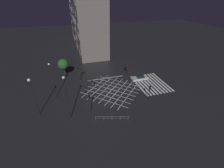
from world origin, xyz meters
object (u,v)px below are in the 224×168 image
traffic_light_se_cross (128,67)px  traffic_light_ne_main (78,72)px  traffic_light_sw_main (150,90)px  street_lamp_west (32,89)px  traffic_light_median_north (89,84)px  street_tree_near (63,64)px  waiting_car (140,78)px  street_lamp_east (66,92)px  traffic_light_nw_main (90,100)px  traffic_light_se_main (126,67)px  street_lamp_far (52,76)px  traffic_light_ne_cross (80,71)px

traffic_light_se_cross → traffic_light_ne_main: traffic_light_ne_main is taller
traffic_light_sw_main → street_lamp_west: size_ratio=0.45×
traffic_light_sw_main → traffic_light_ne_main: (13.34, 14.06, 0.26)m
traffic_light_se_cross → traffic_light_median_north: bearing=26.2°
street_lamp_west → street_tree_near: (14.62, -5.48, -1.93)m
traffic_light_sw_main → street_lamp_west: bearing=85.0°
street_tree_near → waiting_car: size_ratio=1.21×
street_lamp_east → street_tree_near: street_lamp_east is taller
traffic_light_nw_main → waiting_car: 18.13m
traffic_light_se_main → street_lamp_far: size_ratio=0.40×
traffic_light_se_cross → traffic_light_sw_main: traffic_light_sw_main is taller
traffic_light_nw_main → traffic_light_ne_main: size_ratio=1.07×
street_lamp_far → street_tree_near: (9.33, -2.39, -1.39)m
traffic_light_sw_main → street_lamp_east: size_ratio=0.40×
traffic_light_se_cross → street_tree_near: 18.19m
traffic_light_sw_main → street_lamp_east: street_lamp_east is taller
traffic_light_nw_main → traffic_light_se_main: 18.90m
street_lamp_west → street_tree_near: size_ratio=1.45×
traffic_light_nw_main → street_tree_near: size_ratio=0.77×
traffic_light_ne_main → traffic_light_median_north: (-6.81, -1.73, -0.21)m
traffic_light_sw_main → street_tree_near: (16.65, 17.73, 1.47)m
traffic_light_se_main → traffic_light_nw_main: bearing=-43.8°
traffic_light_ne_cross → street_lamp_far: 9.47m
traffic_light_sw_main → street_lamp_east: 17.65m
traffic_light_se_main → street_lamp_far: bearing=-72.9°
traffic_light_median_north → street_lamp_east: 9.53m
traffic_light_se_main → street_tree_near: (3.23, 17.48, 1.68)m
street_lamp_far → waiting_car: street_lamp_far is taller
traffic_light_ne_main → waiting_car: 16.91m
traffic_light_nw_main → waiting_car: size_ratio=0.93×
traffic_light_se_cross → street_lamp_east: 22.14m
traffic_light_se_cross → traffic_light_sw_main: size_ratio=0.99×
traffic_light_median_north → street_lamp_far: street_lamp_far is taller
traffic_light_nw_main → traffic_light_se_main: bearing=-43.8°
street_lamp_west → traffic_light_sw_main: bearing=-95.0°
traffic_light_ne_cross → street_lamp_east: size_ratio=0.45×
traffic_light_sw_main → traffic_light_median_north: traffic_light_sw_main is taller
street_tree_near → waiting_car: (-7.68, -19.85, -3.44)m
traffic_light_se_cross → street_lamp_west: bearing=24.5°
street_tree_near → traffic_light_sw_main: bearing=-133.2°
traffic_light_se_main → traffic_light_median_north: 13.92m
traffic_light_se_cross → street_tree_near: bearing=-13.0°
traffic_light_median_north → street_lamp_far: bearing=174.2°
traffic_light_sw_main → street_lamp_west: (2.03, 23.20, 3.41)m
traffic_light_nw_main → traffic_light_se_main: traffic_light_nw_main is taller
traffic_light_se_main → street_lamp_east: (-14.29, 17.05, 3.64)m
traffic_light_ne_main → traffic_light_se_cross: bearing=86.9°
street_lamp_far → traffic_light_median_north: bearing=-95.8°
street_lamp_west → street_lamp_far: bearing=-30.3°
street_lamp_east → traffic_light_median_north: bearing=-33.8°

